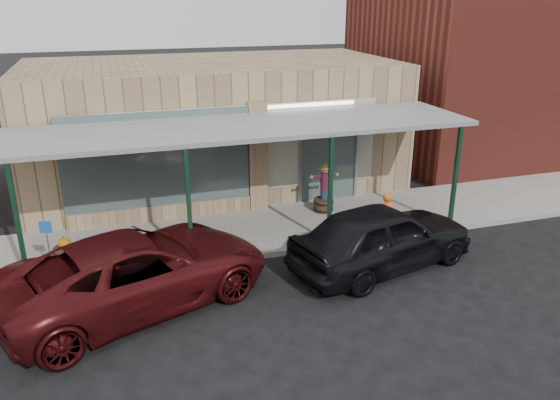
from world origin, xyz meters
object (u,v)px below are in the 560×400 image
object	(u,v)px
parked_sedan	(383,236)
car_maroon	(137,271)
barrel_scarecrow	(324,195)
handicap_sign	(48,241)
barrel_pumpkin	(66,253)

from	to	relation	value
parked_sedan	car_maroon	size ratio (longest dim) A/B	0.88
parked_sedan	car_maroon	distance (m)	5.75
barrel_scarecrow	handicap_sign	bearing A→B (deg)	-147.48
barrel_pumpkin	handicap_sign	world-z (taller)	handicap_sign
handicap_sign	car_maroon	xyz separation A→B (m)	(1.85, -1.63, -0.23)
barrel_pumpkin	car_maroon	xyz separation A→B (m)	(1.58, -2.28, 0.41)
barrel_scarecrow	barrel_pumpkin	distance (m)	7.32
barrel_pumpkin	barrel_scarecrow	bearing A→B (deg)	9.30
handicap_sign	barrel_pumpkin	bearing A→B (deg)	83.74
barrel_pumpkin	handicap_sign	bearing A→B (deg)	-112.97
barrel_scarecrow	barrel_pumpkin	size ratio (longest dim) A/B	2.23
barrel_pumpkin	car_maroon	bearing A→B (deg)	-55.27
car_maroon	barrel_scarecrow	bearing A→B (deg)	-78.81
barrel_pumpkin	parked_sedan	xyz separation A→B (m)	(7.33, -2.31, 0.42)
barrel_scarecrow	car_maroon	size ratio (longest dim) A/B	0.26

